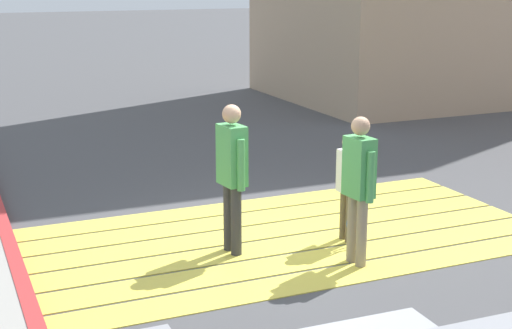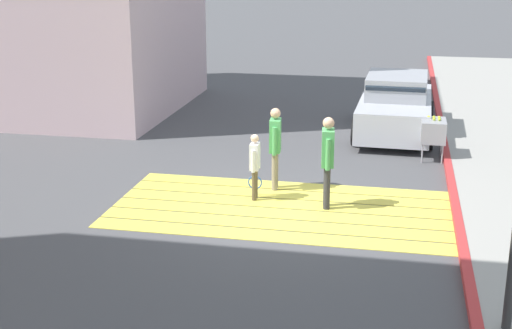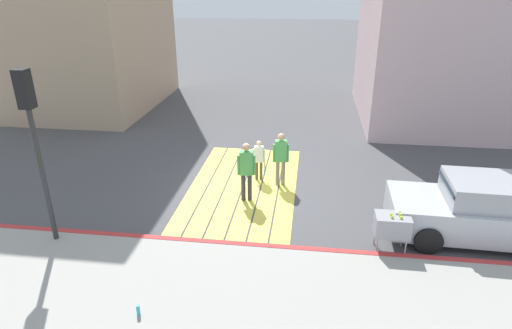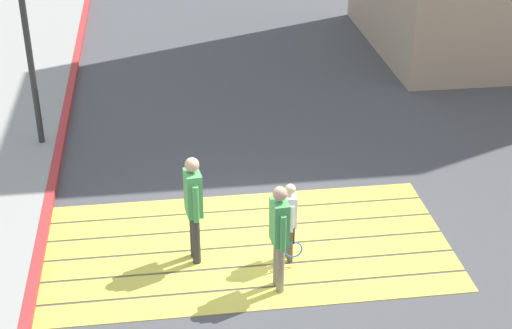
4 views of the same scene
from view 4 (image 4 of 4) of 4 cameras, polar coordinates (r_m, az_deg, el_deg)
The scene contains 6 objects.
ground_plane at distance 12.51m, azimuth -0.63°, elevation -6.01°, with size 120.00×120.00×0.00m, color #4C4C4F.
crosswalk_stripes at distance 12.50m, azimuth -0.63°, elevation -5.99°, with size 6.40×3.25×0.01m.
curb_painted at distance 12.57m, azimuth -15.61°, elevation -6.67°, with size 0.16×40.00×0.13m, color #BC3333.
pedestrian_adult_lead at distance 11.07m, azimuth 1.71°, elevation -4.87°, with size 0.25×0.50×1.70m.
pedestrian_adult_trailing at distance 11.69m, azimuth -4.58°, elevation -2.75°, with size 0.27×0.51×1.77m.
pedestrian_child_with_racket at distance 11.82m, azimuth 2.49°, elevation -3.93°, with size 0.28×0.40×1.33m.
Camera 4 is at (-1.26, -10.29, 7.00)m, focal length 54.85 mm.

